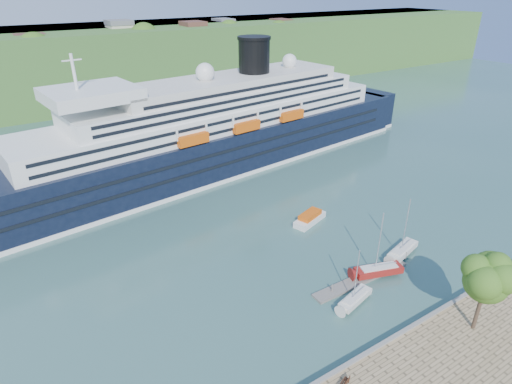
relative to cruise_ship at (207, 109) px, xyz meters
name	(u,v)px	position (x,y,z in m)	size (l,w,h in m)	color
ground	(408,333)	(-3.19, -59.17, -14.04)	(400.00, 400.00, 0.00)	#2F5451
far_hillside	(93,63)	(-3.19, 85.83, -2.04)	(400.00, 50.00, 24.00)	#385D25
quay_coping	(411,327)	(-3.19, -59.37, -12.89)	(220.00, 0.50, 0.30)	slate
cruise_ship	(207,109)	(0.00, 0.00, 0.00)	(125.06, 18.21, 28.08)	black
park_bench	(344,383)	(-15.94, -61.12, -12.48)	(1.74, 0.71, 1.12)	#472614
promenade_tree	(484,290)	(3.21, -63.40, -7.38)	(6.84, 6.84, 11.33)	#315C18
floating_pontoon	(361,279)	(-0.55, -48.56, -13.86)	(16.69, 2.04, 0.37)	gray
sailboat_white_near	(358,278)	(-4.91, -51.67, -9.88)	(6.45, 1.79, 8.33)	silver
sailboat_red	(382,247)	(2.19, -49.16, -8.97)	(7.85, 2.18, 10.14)	maroon
sailboat_white_far	(406,229)	(9.31, -47.58, -9.17)	(7.54, 2.09, 9.74)	silver
tender_launch	(310,217)	(3.69, -31.64, -13.06)	(7.14, 2.44, 1.97)	#D1500C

